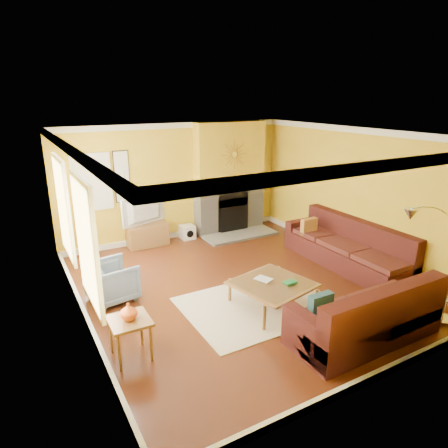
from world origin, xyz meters
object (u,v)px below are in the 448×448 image
coffee_table (272,295)px  arc_lamp (430,270)px  sectional_sofa (320,265)px  side_table (131,338)px  media_console (148,235)px  armchair (112,281)px

coffee_table → arc_lamp: arc_lamp is taller
sectional_sofa → side_table: bearing=-174.9°
arc_lamp → media_console: bearing=113.9°
side_table → arc_lamp: size_ratio=0.29×
coffee_table → sectional_sofa: bearing=7.3°
armchair → side_table: armchair is taller
arc_lamp → coffee_table: bearing=132.8°
coffee_table → armchair: bearing=145.4°
sectional_sofa → media_console: sectional_sofa is taller
coffee_table → media_console: (-0.84, 3.67, 0.03)m
arc_lamp → side_table: bearing=159.5°
sectional_sofa → side_table: (-3.51, -0.32, -0.17)m
media_console → armchair: size_ratio=1.23×
armchair → arc_lamp: 4.88m
sectional_sofa → coffee_table: 1.16m
sectional_sofa → media_console: 4.04m
media_console → side_table: 4.14m
coffee_table → side_table: size_ratio=1.97×
armchair → sectional_sofa: bearing=-121.2°
arc_lamp → armchair: bearing=139.7°
side_table → coffee_table: bearing=4.1°
armchair → arc_lamp: bearing=-139.2°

